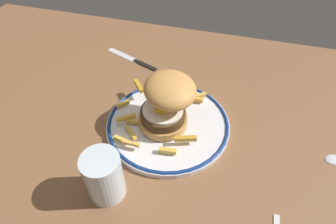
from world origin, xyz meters
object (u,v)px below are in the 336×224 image
at_px(dinner_plate, 168,124).
at_px(burger, 167,102).
at_px(knife, 136,60).
at_px(water_glass, 104,178).

xyz_separation_m(dinner_plate, burger, (-0.00, 0.00, 0.06)).
bearing_deg(burger, knife, 125.77).
height_order(dinner_plate, burger, burger).
relative_size(dinner_plate, burger, 1.75).
height_order(water_glass, knife, water_glass).
bearing_deg(knife, burger, -54.23).
bearing_deg(water_glass, knife, 102.98).
xyz_separation_m(burger, knife, (-0.16, 0.22, -0.07)).
xyz_separation_m(dinner_plate, water_glass, (-0.06, -0.19, 0.04)).
height_order(burger, knife, burger).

